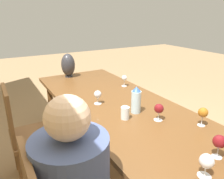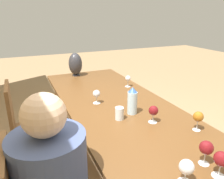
{
  "view_description": "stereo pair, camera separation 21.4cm",
  "coord_description": "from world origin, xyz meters",
  "views": [
    {
      "loc": [
        -1.56,
        1.0,
        1.55
      ],
      "look_at": [
        0.2,
        0.0,
        0.83
      ],
      "focal_mm": 35.0,
      "sensor_mm": 36.0,
      "label": 1
    },
    {
      "loc": [
        -1.65,
        0.81,
        1.55
      ],
      "look_at": [
        0.2,
        0.0,
        0.83
      ],
      "focal_mm": 35.0,
      "sensor_mm": 36.0,
      "label": 2
    }
  ],
  "objects": [
    {
      "name": "wine_glass_2",
      "position": [
        -0.99,
        0.12,
        0.82
      ],
      "size": [
        0.08,
        0.08,
        0.13
      ],
      "color": "silver",
      "rests_on": "dining_table"
    },
    {
      "name": "vase",
      "position": [
        1.18,
        0.11,
        0.89
      ],
      "size": [
        0.18,
        0.18,
        0.31
      ],
      "color": "#2D2D33",
      "rests_on": "dining_table"
    },
    {
      "name": "dining_table",
      "position": [
        0.0,
        0.0,
        0.67
      ],
      "size": [
        2.65,
        0.94,
        0.73
      ],
      "color": "brown",
      "rests_on": "ground_plane"
    },
    {
      "name": "wine_glass_3",
      "position": [
        -1.02,
        -0.08,
        0.84
      ],
      "size": [
        0.08,
        0.08,
        0.15
      ],
      "color": "silver",
      "rests_on": "dining_table"
    },
    {
      "name": "wine_glass_1",
      "position": [
        -0.61,
        -0.32,
        0.84
      ],
      "size": [
        0.07,
        0.07,
        0.15
      ],
      "color": "silver",
      "rests_on": "dining_table"
    },
    {
      "name": "wine_glass_4",
      "position": [
        0.16,
        0.18,
        0.82
      ],
      "size": [
        0.07,
        0.07,
        0.13
      ],
      "color": "silver",
      "rests_on": "dining_table"
    },
    {
      "name": "water_bottle",
      "position": [
        -0.17,
        -0.03,
        0.84
      ],
      "size": [
        0.08,
        0.08,
        0.24
      ],
      "color": "silver",
      "rests_on": "dining_table"
    },
    {
      "name": "water_tumbler",
      "position": [
        -0.22,
        0.12,
        0.78
      ],
      "size": [
        0.07,
        0.07,
        0.1
      ],
      "color": "silver",
      "rests_on": "dining_table"
    },
    {
      "name": "wine_glass_6",
      "position": [
        -0.38,
        -0.1,
        0.83
      ],
      "size": [
        0.08,
        0.08,
        0.14
      ],
      "color": "silver",
      "rests_on": "dining_table"
    },
    {
      "name": "wine_glass_5",
      "position": [
        0.48,
        -0.32,
        0.83
      ],
      "size": [
        0.06,
        0.06,
        0.13
      ],
      "color": "silver",
      "rests_on": "dining_table"
    },
    {
      "name": "wine_glass_0",
      "position": [
        -0.92,
        -0.08,
        0.84
      ],
      "size": [
        0.08,
        0.08,
        0.15
      ],
      "color": "silver",
      "rests_on": "dining_table"
    },
    {
      "name": "ground_plane",
      "position": [
        0.0,
        0.0,
        0.0
      ],
      "size": [
        14.0,
        14.0,
        0.0
      ],
      "primitive_type": "plane",
      "color": "#937551"
    },
    {
      "name": "chair_far",
      "position": [
        0.37,
        0.81,
        0.51
      ],
      "size": [
        0.44,
        0.44,
        0.95
      ],
      "color": "brown",
      "rests_on": "ground_plane"
    }
  ]
}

